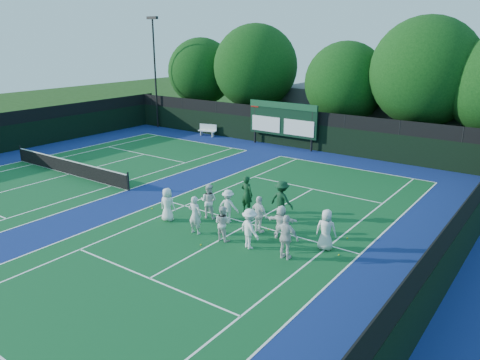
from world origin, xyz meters
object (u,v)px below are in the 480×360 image
Objects in this scene: scoreboard at (282,119)px; tennis_net at (69,167)px; coach_left at (247,194)px; bench at (208,130)px.

scoreboard is 0.53× the size of tennis_net.
tennis_net is at bearing 9.84° from coach_left.
scoreboard reaches higher than tennis_net.
bench is (-7.48, -0.21, -1.64)m from scoreboard.
coach_left is at bearing -44.33° from bench.
coach_left is (6.00, -13.38, -1.25)m from scoreboard.
tennis_net is 6.01× the size of coach_left.
scoreboard is at bearing 64.40° from tennis_net.
bench is at bearing 91.95° from tennis_net.
scoreboard reaches higher than coach_left.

